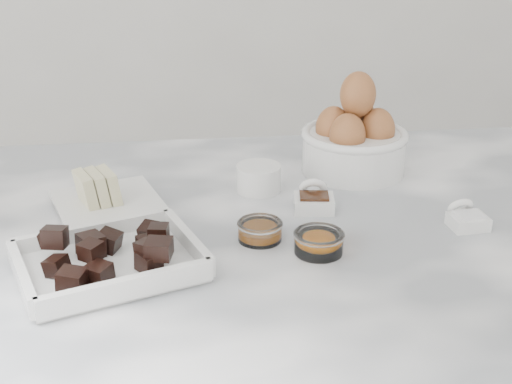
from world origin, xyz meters
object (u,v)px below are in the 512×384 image
(sugar_ramekin, at_px, (259,177))
(honey_bowl, at_px, (260,230))
(chocolate_dish, at_px, (109,255))
(vanilla_spoon, at_px, (314,199))
(butter_plate, at_px, (106,196))
(salt_spoon, at_px, (466,217))
(zest_bowl, at_px, (319,241))
(egg_bowl, at_px, (354,140))

(sugar_ramekin, distance_m, honey_bowl, 0.18)
(chocolate_dish, bearing_deg, vanilla_spoon, 28.89)
(butter_plate, relative_size, vanilla_spoon, 2.44)
(vanilla_spoon, bearing_deg, honey_bowl, -134.60)
(sugar_ramekin, xyz_separation_m, salt_spoon, (0.29, -0.17, -0.01))
(vanilla_spoon, bearing_deg, chocolate_dish, -151.11)
(chocolate_dish, distance_m, sugar_ramekin, 0.34)
(sugar_ramekin, bearing_deg, salt_spoon, -29.93)
(chocolate_dish, height_order, vanilla_spoon, chocolate_dish)
(zest_bowl, bearing_deg, egg_bowl, 67.83)
(butter_plate, xyz_separation_m, egg_bowl, (0.42, 0.11, 0.04))
(sugar_ramekin, bearing_deg, vanilla_spoon, -45.64)
(salt_spoon, bearing_deg, sugar_ramekin, 150.07)
(chocolate_dish, distance_m, vanilla_spoon, 0.35)
(egg_bowl, xyz_separation_m, zest_bowl, (-0.12, -0.29, -0.04))
(sugar_ramekin, height_order, egg_bowl, egg_bowl)
(chocolate_dish, xyz_separation_m, zest_bowl, (0.28, 0.02, -0.01))
(chocolate_dish, distance_m, honey_bowl, 0.22)
(chocolate_dish, distance_m, salt_spoon, 0.52)
(butter_plate, bearing_deg, zest_bowl, -30.66)
(zest_bowl, xyz_separation_m, salt_spoon, (0.23, 0.06, -0.00))
(sugar_ramekin, relative_size, honey_bowl, 1.11)
(zest_bowl, distance_m, salt_spoon, 0.24)
(egg_bowl, bearing_deg, sugar_ramekin, -158.88)
(butter_plate, xyz_separation_m, vanilla_spoon, (0.32, -0.03, -0.01))
(sugar_ramekin, bearing_deg, zest_bowl, -75.71)
(chocolate_dish, xyz_separation_m, honey_bowl, (0.21, 0.07, -0.01))
(chocolate_dish, xyz_separation_m, vanilla_spoon, (0.30, 0.17, -0.01))
(chocolate_dish, relative_size, salt_spoon, 4.01)
(sugar_ramekin, height_order, vanilla_spoon, vanilla_spoon)
(egg_bowl, height_order, zest_bowl, egg_bowl)
(salt_spoon, bearing_deg, vanilla_spoon, 157.56)
(honey_bowl, bearing_deg, zest_bowl, -31.72)
(zest_bowl, relative_size, salt_spoon, 1.03)
(honey_bowl, bearing_deg, salt_spoon, 1.81)
(vanilla_spoon, bearing_deg, butter_plate, 173.91)
(sugar_ramekin, bearing_deg, butter_plate, -169.63)
(egg_bowl, distance_m, vanilla_spoon, 0.18)
(zest_bowl, relative_size, vanilla_spoon, 0.88)
(butter_plate, relative_size, zest_bowl, 2.75)
(butter_plate, bearing_deg, honey_bowl, -30.30)
(salt_spoon, bearing_deg, zest_bowl, -166.34)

